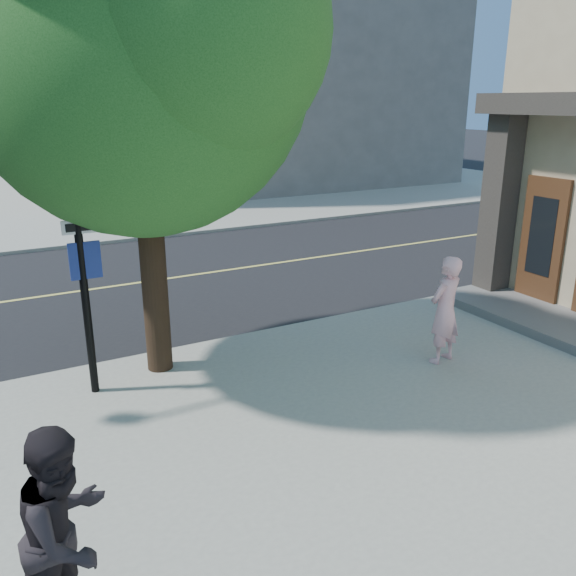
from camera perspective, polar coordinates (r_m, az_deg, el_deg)
ground at (r=10.30m, az=-24.50°, el=-8.55°), size 140.00×140.00×0.00m
road_ew at (r=14.52m, az=-26.08°, el=-1.28°), size 140.00×9.00×0.01m
sidewalk_ne at (r=34.08m, az=-4.57°, el=10.53°), size 29.00×25.00×0.12m
filler_ne at (r=34.59m, az=-4.43°, el=22.36°), size 18.00×16.00×14.00m
man_on_phone at (r=9.93m, az=14.96°, el=-2.07°), size 0.74×0.57×1.80m
pedestrian at (r=5.27m, az=-20.62°, el=-21.39°), size 1.14×1.14×1.86m
street_tree at (r=9.12m, az=-13.67°, el=24.06°), size 6.12×5.56×8.12m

